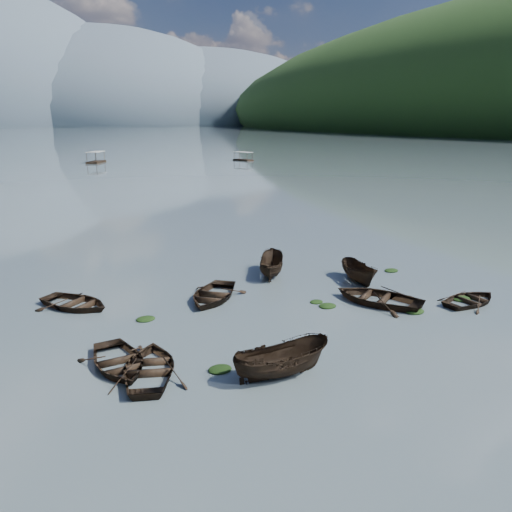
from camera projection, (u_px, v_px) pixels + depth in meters
name	position (u px, v px, depth m)	size (l,w,h in m)	color
ground_plane	(383.00, 372.00, 20.57)	(2400.00, 2400.00, 0.00)	#515F65
haze_mtn_c	(104.00, 125.00, 859.80)	(520.00, 520.00, 260.00)	#475666
haze_mtn_d	(202.00, 125.00, 935.79)	(520.00, 520.00, 220.00)	#475666
rowboat_0	(119.00, 367.00, 21.00)	(2.99, 4.18, 0.87)	black
rowboat_1	(151.00, 373.00, 20.45)	(3.14, 4.39, 0.91)	black
rowboat_2	(281.00, 375.00, 20.29)	(1.59, 4.23, 1.64)	black
rowboat_3	(378.00, 303.00, 28.34)	(3.54, 4.95, 1.03)	black
rowboat_4	(471.00, 303.00, 28.28)	(2.72, 3.81, 0.79)	black
rowboat_5	(359.00, 281.00, 32.04)	(1.46, 3.89, 1.50)	black
rowboat_6	(75.00, 307.00, 27.67)	(3.09, 4.33, 0.90)	black
rowboat_7	(213.00, 299.00, 28.90)	(3.31, 4.63, 0.96)	black
rowboat_8	(271.00, 275.00, 33.37)	(1.55, 4.12, 1.59)	black
weed_clump_0	(220.00, 370.00, 20.71)	(1.00, 0.82, 0.22)	black
weed_clump_1	(282.00, 364.00, 21.22)	(0.90, 0.72, 0.20)	black
weed_clump_2	(415.00, 312.00, 26.93)	(1.10, 0.88, 0.24)	black
weed_clump_3	(316.00, 302.00, 28.38)	(0.78, 0.66, 0.17)	black
weed_clump_4	(461.00, 300.00, 28.79)	(1.13, 0.89, 0.23)	black
weed_clump_5	(146.00, 320.00, 25.91)	(0.99, 0.80, 0.21)	black
weed_clump_6	(327.00, 307.00, 27.72)	(1.02, 0.85, 0.21)	black
weed_clump_7	(391.00, 271.00, 34.18)	(1.00, 0.80, 0.22)	black
pontoon_centre	(96.00, 163.00, 118.74)	(2.73, 6.55, 2.51)	black
pontoon_right	(243.00, 161.00, 125.03)	(2.23, 5.34, 2.05)	black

